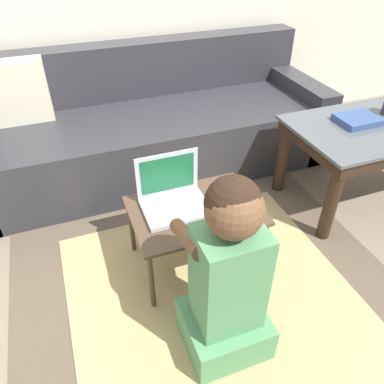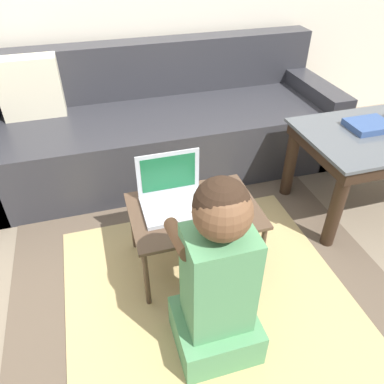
{
  "view_description": "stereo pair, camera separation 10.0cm",
  "coord_description": "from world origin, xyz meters",
  "views": [
    {
      "loc": [
        -0.48,
        -1.23,
        1.44
      ],
      "look_at": [
        -0.0,
        0.05,
        0.41
      ],
      "focal_mm": 35.0,
      "sensor_mm": 36.0,
      "label": 1
    },
    {
      "loc": [
        -0.39,
        -1.26,
        1.44
      ],
      "look_at": [
        -0.0,
        0.05,
        0.41
      ],
      "focal_mm": 35.0,
      "sensor_mm": 36.0,
      "label": 2
    }
  ],
  "objects": [
    {
      "name": "computer_mouse",
      "position": [
        0.12,
        -0.02,
        0.37
      ],
      "size": [
        0.08,
        0.11,
        0.04
      ],
      "color": "black",
      "rests_on": "laptop_desk"
    },
    {
      "name": "book_on_table",
      "position": [
        1.04,
        0.22,
        0.52
      ],
      "size": [
        0.23,
        0.18,
        0.03
      ],
      "color": "#334C7F",
      "rests_on": "coffee_table"
    },
    {
      "name": "person_seated",
      "position": [
        -0.06,
        -0.45,
        0.38
      ],
      "size": [
        0.32,
        0.4,
        0.82
      ],
      "color": "#518E5B",
      "rests_on": "ground_plane"
    },
    {
      "name": "laptop",
      "position": [
        -0.09,
        0.05,
        0.39
      ],
      "size": [
        0.29,
        0.23,
        0.24
      ],
      "color": "#B7BCC6",
      "rests_on": "laptop_desk"
    },
    {
      "name": "couch",
      "position": [
        0.04,
        0.99,
        0.27
      ],
      "size": [
        2.3,
        0.8,
        0.77
      ],
      "color": "#2D2D33",
      "rests_on": "ground_plane"
    },
    {
      "name": "laptop_desk",
      "position": [
        -0.01,
        0.0,
        0.31
      ],
      "size": [
        0.59,
        0.42,
        0.35
      ],
      "color": "#4C3828",
      "rests_on": "ground_plane"
    },
    {
      "name": "ground_plane",
      "position": [
        0.0,
        0.0,
        0.0
      ],
      "size": [
        16.0,
        16.0,
        0.0
      ],
      "primitive_type": "plane",
      "color": "#7F705B"
    },
    {
      "name": "area_rug",
      "position": [
        -0.01,
        -0.23,
        0.0
      ],
      "size": [
        1.78,
        1.71,
        0.01
      ],
      "color": "brown",
      "rests_on": "ground_plane"
    }
  ]
}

